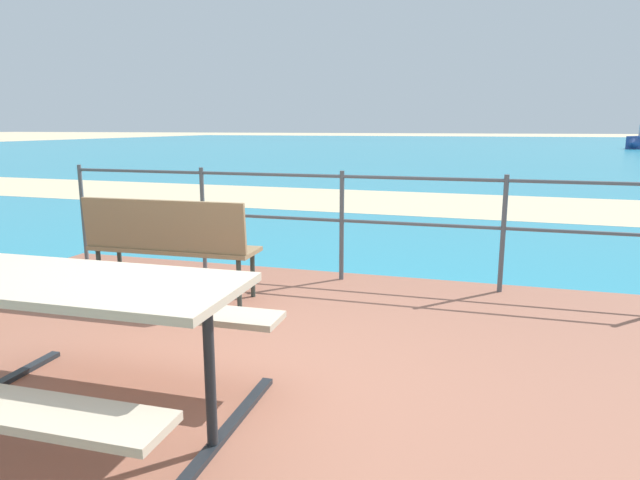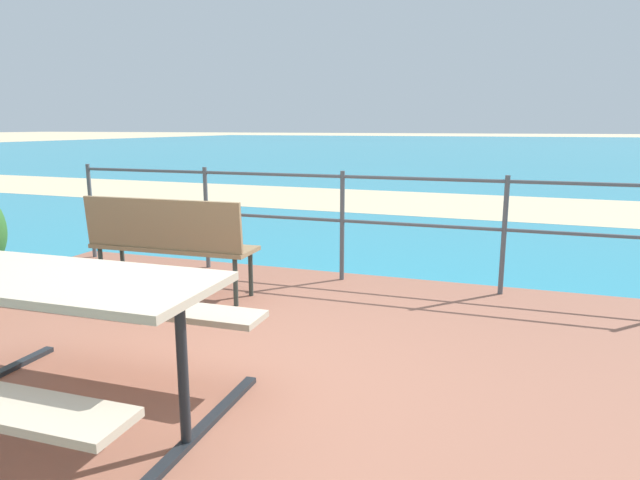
# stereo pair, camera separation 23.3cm
# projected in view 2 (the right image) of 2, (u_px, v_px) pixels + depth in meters

# --- Properties ---
(ground_plane) EXTENTS (240.00, 240.00, 0.00)m
(ground_plane) POSITION_uv_depth(u_px,v_px,m) (226.00, 391.00, 3.28)
(ground_plane) COLOR beige
(patio_paving) EXTENTS (6.40, 5.20, 0.06)m
(patio_paving) POSITION_uv_depth(u_px,v_px,m) (226.00, 387.00, 3.27)
(patio_paving) COLOR #935B47
(patio_paving) RESTS_ON ground
(sea_water) EXTENTS (90.00, 90.00, 0.01)m
(sea_water) POSITION_uv_depth(u_px,v_px,m) (492.00, 148.00, 40.33)
(sea_water) COLOR teal
(sea_water) RESTS_ON ground
(beach_strip) EXTENTS (54.09, 5.32, 0.01)m
(beach_strip) POSITION_uv_depth(u_px,v_px,m) (431.00, 203.00, 11.20)
(beach_strip) COLOR beige
(beach_strip) RESTS_ON ground
(picnic_table) EXTENTS (1.73, 1.45, 0.77)m
(picnic_table) POSITION_uv_depth(u_px,v_px,m) (49.00, 313.00, 2.71)
(picnic_table) COLOR #BCAD93
(picnic_table) RESTS_ON patio_paving
(park_bench) EXTENTS (1.49, 0.45, 0.87)m
(park_bench) POSITION_uv_depth(u_px,v_px,m) (168.00, 238.00, 4.80)
(park_bench) COLOR #8C704C
(park_bench) RESTS_ON patio_paving
(railing_fence) EXTENTS (5.94, 0.04, 1.06)m
(railing_fence) POSITION_uv_depth(u_px,v_px,m) (342.00, 211.00, 5.31)
(railing_fence) COLOR #4C5156
(railing_fence) RESTS_ON patio_paving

